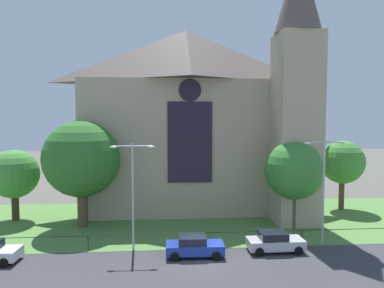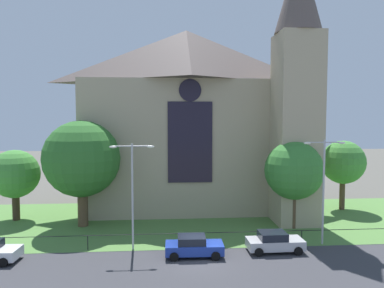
{
  "view_description": "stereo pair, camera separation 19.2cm",
  "coord_description": "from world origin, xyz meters",
  "px_view_note": "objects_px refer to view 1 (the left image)",
  "views": [
    {
      "loc": [
        -2.66,
        -24.87,
        10.0
      ],
      "look_at": [
        -0.01,
        8.0,
        7.7
      ],
      "focal_mm": 33.63,
      "sensor_mm": 36.0,
      "label": 1
    },
    {
      "loc": [
        -2.47,
        -24.88,
        10.0
      ],
      "look_at": [
        -0.01,
        8.0,
        7.7
      ],
      "focal_mm": 33.63,
      "sensor_mm": 36.0,
      "label": 2
    }
  ],
  "objects_px": {
    "tree_left_near": "(82,159)",
    "tree_right_far": "(342,162)",
    "streetlamp_far": "(324,178)",
    "parked_car_silver": "(275,242)",
    "tree_left_far": "(14,174)",
    "tree_right_near": "(294,171)",
    "church_building": "(193,117)",
    "streetlamp_near": "(133,182)",
    "parked_car_blue": "(194,246)"
  },
  "relations": [
    {
      "from": "tree_left_near",
      "to": "tree_right_far",
      "type": "relative_size",
      "value": 1.29
    },
    {
      "from": "streetlamp_far",
      "to": "parked_car_silver",
      "type": "bearing_deg",
      "value": -163.1
    },
    {
      "from": "tree_left_far",
      "to": "tree_right_near",
      "type": "bearing_deg",
      "value": -9.8
    },
    {
      "from": "tree_left_far",
      "to": "tree_right_near",
      "type": "xyz_separation_m",
      "value": [
        26.44,
        -4.57,
        0.73
      ]
    },
    {
      "from": "tree_right_far",
      "to": "tree_right_near",
      "type": "xyz_separation_m",
      "value": [
        -7.82,
        -6.23,
        0.08
      ]
    },
    {
      "from": "tree_left_far",
      "to": "streetlamp_far",
      "type": "bearing_deg",
      "value": -18.13
    },
    {
      "from": "church_building",
      "to": "tree_left_near",
      "type": "relative_size",
      "value": 2.63
    },
    {
      "from": "streetlamp_near",
      "to": "parked_car_blue",
      "type": "relative_size",
      "value": 1.92
    },
    {
      "from": "church_building",
      "to": "tree_right_near",
      "type": "relative_size",
      "value": 3.25
    },
    {
      "from": "tree_right_near",
      "to": "parked_car_blue",
      "type": "bearing_deg",
      "value": -147.53
    },
    {
      "from": "tree_left_near",
      "to": "tree_right_near",
      "type": "relative_size",
      "value": 1.24
    },
    {
      "from": "tree_left_near",
      "to": "parked_car_blue",
      "type": "xyz_separation_m",
      "value": [
        9.74,
        -8.22,
        -5.54
      ]
    },
    {
      "from": "tree_left_far",
      "to": "parked_car_blue",
      "type": "height_order",
      "value": "tree_left_far"
    },
    {
      "from": "tree_right_far",
      "to": "tree_right_near",
      "type": "relative_size",
      "value": 0.95
    },
    {
      "from": "streetlamp_far",
      "to": "tree_right_far",
      "type": "bearing_deg",
      "value": 56.55
    },
    {
      "from": "tree_left_near",
      "to": "church_building",
      "type": "bearing_deg",
      "value": 32.63
    },
    {
      "from": "tree_left_near",
      "to": "tree_left_far",
      "type": "distance_m",
      "value": 7.67
    },
    {
      "from": "parked_car_blue",
      "to": "parked_car_silver",
      "type": "relative_size",
      "value": 1.01
    },
    {
      "from": "tree_right_far",
      "to": "streetlamp_near",
      "type": "distance_m",
      "value": 24.42
    },
    {
      "from": "tree_right_near",
      "to": "parked_car_silver",
      "type": "distance_m",
      "value": 8.07
    },
    {
      "from": "tree_right_near",
      "to": "streetlamp_near",
      "type": "bearing_deg",
      "value": -162.92
    },
    {
      "from": "parked_car_silver",
      "to": "church_building",
      "type": "bearing_deg",
      "value": 108.16
    },
    {
      "from": "tree_left_far",
      "to": "tree_right_near",
      "type": "relative_size",
      "value": 0.87
    },
    {
      "from": "tree_right_far",
      "to": "parked_car_blue",
      "type": "bearing_deg",
      "value": -144.71
    },
    {
      "from": "streetlamp_near",
      "to": "streetlamp_far",
      "type": "bearing_deg",
      "value": -0.0
    },
    {
      "from": "tree_left_near",
      "to": "parked_car_blue",
      "type": "bearing_deg",
      "value": -40.15
    },
    {
      "from": "tree_left_near",
      "to": "parked_car_silver",
      "type": "height_order",
      "value": "tree_left_near"
    },
    {
      "from": "streetlamp_far",
      "to": "tree_left_near",
      "type": "bearing_deg",
      "value": 162.33
    },
    {
      "from": "church_building",
      "to": "tree_left_far",
      "type": "distance_m",
      "value": 19.4
    },
    {
      "from": "parked_car_blue",
      "to": "parked_car_silver",
      "type": "xyz_separation_m",
      "value": [
        6.15,
        0.47,
        0.0
      ]
    },
    {
      "from": "church_building",
      "to": "parked_car_blue",
      "type": "distance_m",
      "value": 18.0
    },
    {
      "from": "parked_car_blue",
      "to": "parked_car_silver",
      "type": "height_order",
      "value": "same"
    },
    {
      "from": "tree_left_far",
      "to": "streetlamp_near",
      "type": "relative_size",
      "value": 0.86
    },
    {
      "from": "tree_left_far",
      "to": "streetlamp_far",
      "type": "distance_m",
      "value": 28.7
    },
    {
      "from": "streetlamp_near",
      "to": "parked_car_blue",
      "type": "bearing_deg",
      "value": -21.41
    },
    {
      "from": "streetlamp_far",
      "to": "parked_car_silver",
      "type": "xyz_separation_m",
      "value": [
        -4.32,
        -1.31,
        -4.56
      ]
    },
    {
      "from": "tree_right_far",
      "to": "parked_car_blue",
      "type": "relative_size",
      "value": 1.8
    },
    {
      "from": "tree_right_near",
      "to": "parked_car_blue",
      "type": "xyz_separation_m",
      "value": [
        -9.65,
        -6.14,
        -4.55
      ]
    },
    {
      "from": "tree_left_far",
      "to": "church_building",
      "type": "bearing_deg",
      "value": 14.09
    },
    {
      "from": "church_building",
      "to": "streetlamp_near",
      "type": "distance_m",
      "value": 15.47
    },
    {
      "from": "tree_left_near",
      "to": "parked_car_silver",
      "type": "relative_size",
      "value": 2.34
    },
    {
      "from": "tree_left_near",
      "to": "streetlamp_near",
      "type": "distance_m",
      "value": 8.35
    },
    {
      "from": "church_building",
      "to": "streetlamp_near",
      "type": "xyz_separation_m",
      "value": [
        -5.73,
        -13.44,
        -5.08
      ]
    },
    {
      "from": "parked_car_silver",
      "to": "streetlamp_far",
      "type": "bearing_deg",
      "value": 16.49
    },
    {
      "from": "tree_left_far",
      "to": "parked_car_blue",
      "type": "distance_m",
      "value": 20.28
    },
    {
      "from": "tree_right_far",
      "to": "parked_car_silver",
      "type": "bearing_deg",
      "value": -133.57
    },
    {
      "from": "church_building",
      "to": "tree_left_near",
      "type": "distance_m",
      "value": 13.58
    },
    {
      "from": "streetlamp_near",
      "to": "tree_left_far",
      "type": "bearing_deg",
      "value": 143.93
    },
    {
      "from": "tree_left_near",
      "to": "tree_right_near",
      "type": "bearing_deg",
      "value": -6.13
    },
    {
      "from": "tree_right_far",
      "to": "parked_car_blue",
      "type": "distance_m",
      "value": 21.86
    }
  ]
}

